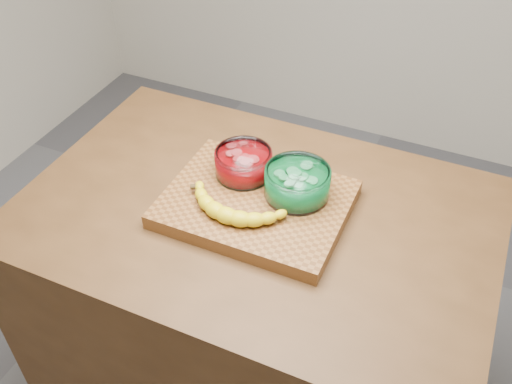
% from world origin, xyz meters
% --- Properties ---
extents(counter, '(1.20, 0.80, 0.90)m').
position_xyz_m(counter, '(0.00, 0.00, 0.45)').
color(counter, '#4C2F16').
rests_on(counter, ground).
extents(cutting_board, '(0.45, 0.35, 0.04)m').
position_xyz_m(cutting_board, '(0.00, 0.00, 0.92)').
color(cutting_board, brown).
rests_on(cutting_board, counter).
extents(bowl_red, '(0.15, 0.15, 0.07)m').
position_xyz_m(bowl_red, '(-0.07, 0.08, 0.97)').
color(bowl_red, white).
rests_on(bowl_red, cutting_board).
extents(bowl_green, '(0.16, 0.16, 0.08)m').
position_xyz_m(bowl_green, '(0.09, 0.05, 0.98)').
color(bowl_green, white).
rests_on(bowl_green, cutting_board).
extents(banana, '(0.29, 0.13, 0.04)m').
position_xyz_m(banana, '(-0.03, -0.07, 0.96)').
color(banana, gold).
rests_on(banana, cutting_board).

